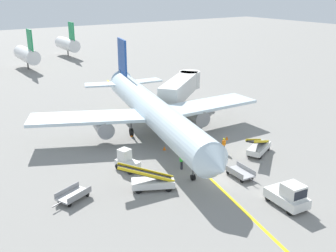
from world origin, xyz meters
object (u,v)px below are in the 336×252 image
(airliner, at_px, (152,110))
(pushback_tug, at_px, (289,196))
(ground_crew_wing_walker, at_px, (182,161))
(ground_crew_marshaller, at_px, (224,145))
(jet_bridge, at_px, (182,86))
(safety_cone_nose_right, at_px, (132,135))
(baggage_cart_empty_trailing, at_px, (73,195))
(safety_cone_nose_left, at_px, (164,148))
(belt_loader_aft_hold, at_px, (152,181))
(belt_loader_forward_hold, at_px, (259,147))
(baggage_cart_loaded, at_px, (240,172))
(safety_cone_wingtip_left, at_px, (227,138))
(baggage_tug_near_wing, at_px, (127,161))

(airliner, height_order, pushback_tug, airliner)
(ground_crew_wing_walker, bearing_deg, ground_crew_marshaller, 8.09)
(jet_bridge, distance_m, safety_cone_nose_right, 13.25)
(pushback_tug, height_order, baggage_cart_empty_trailing, pushback_tug)
(safety_cone_nose_left, bearing_deg, belt_loader_aft_hold, -130.49)
(safety_cone_nose_left, bearing_deg, belt_loader_forward_hold, -39.86)
(belt_loader_aft_hold, xyz_separation_m, baggage_cart_loaded, (8.26, -2.57, -0.31))
(airliner, distance_m, baggage_cart_empty_trailing, 16.49)
(pushback_tug, distance_m, safety_cone_nose_left, 15.98)
(safety_cone_nose_right, xyz_separation_m, safety_cone_wingtip_left, (8.80, -7.23, 0.00))
(airliner, bearing_deg, pushback_tug, -87.78)
(jet_bridge, bearing_deg, pushback_tug, -107.97)
(safety_cone_nose_left, bearing_deg, baggage_tug_near_wing, -159.82)
(baggage_cart_loaded, height_order, safety_cone_nose_right, baggage_cart_loaded)
(baggage_cart_loaded, distance_m, baggage_cart_empty_trailing, 15.50)
(airliner, height_order, safety_cone_nose_left, airliner)
(jet_bridge, bearing_deg, airliner, -142.61)
(baggage_tug_near_wing, distance_m, safety_cone_wingtip_left, 13.78)
(ground_crew_wing_walker, height_order, safety_cone_nose_left, ground_crew_wing_walker)
(belt_loader_aft_hold, bearing_deg, baggage_cart_empty_trailing, 162.34)
(baggage_cart_empty_trailing, distance_m, safety_cone_nose_left, 13.48)
(pushback_tug, xyz_separation_m, safety_cone_nose_left, (-1.73, 15.86, -0.77))
(safety_cone_nose_right, bearing_deg, safety_cone_wingtip_left, -39.41)
(belt_loader_forward_hold, xyz_separation_m, safety_cone_nose_left, (-7.84, 6.55, -0.56))
(baggage_cart_loaded, bearing_deg, baggage_tug_near_wing, 137.54)
(jet_bridge, bearing_deg, ground_crew_wing_walker, -125.79)
(pushback_tug, distance_m, belt_loader_aft_hold, 11.74)
(belt_loader_aft_hold, xyz_separation_m, safety_cone_wingtip_left, (13.86, 5.55, -0.56))
(ground_crew_marshaller, distance_m, ground_crew_wing_walker, 6.33)
(baggage_tug_near_wing, height_order, safety_cone_wingtip_left, baggage_tug_near_wing)
(pushback_tug, height_order, ground_crew_wing_walker, pushback_tug)
(belt_loader_forward_hold, distance_m, safety_cone_wingtip_left, 5.10)
(pushback_tug, bearing_deg, airliner, 92.22)
(belt_loader_forward_hold, relative_size, safety_cone_nose_left, 11.49)
(baggage_cart_loaded, relative_size, safety_cone_wingtip_left, 8.65)
(baggage_cart_loaded, distance_m, safety_cone_nose_right, 15.69)
(baggage_tug_near_wing, distance_m, safety_cone_nose_left, 6.30)
(safety_cone_nose_left, distance_m, safety_cone_nose_right, 5.83)
(belt_loader_forward_hold, height_order, baggage_cart_loaded, belt_loader_forward_hold)
(airliner, relative_size, jet_bridge, 3.04)
(pushback_tug, bearing_deg, safety_cone_wingtip_left, 66.92)
(ground_crew_wing_walker, bearing_deg, baggage_cart_loaded, -51.52)
(baggage_tug_near_wing, xyz_separation_m, belt_loader_forward_hold, (13.72, -4.39, -0.15))
(ground_crew_wing_walker, bearing_deg, pushback_tug, -74.15)
(jet_bridge, height_order, safety_cone_nose_right, jet_bridge)
(baggage_cart_empty_trailing, height_order, safety_cone_nose_left, baggage_cart_empty_trailing)
(airliner, xyz_separation_m, ground_crew_wing_walker, (-2.28, -9.16, -2.51))
(safety_cone_nose_right, bearing_deg, ground_crew_wing_walker, -92.03)
(jet_bridge, height_order, ground_crew_marshaller, jet_bridge)
(safety_cone_wingtip_left, bearing_deg, baggage_cart_empty_trailing, -170.33)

